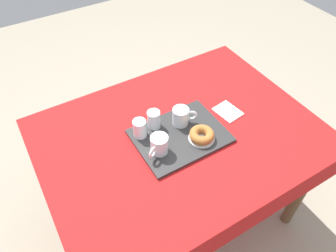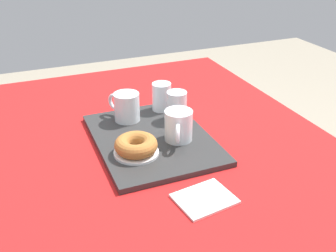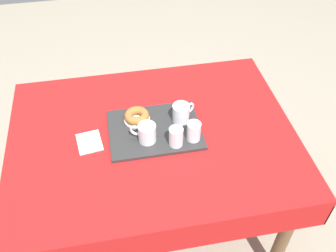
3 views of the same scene
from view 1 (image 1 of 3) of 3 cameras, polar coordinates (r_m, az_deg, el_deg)
ground_plane at (r=2.13m, az=1.62°, el=-14.94°), size 6.00×6.00×0.00m
dining_table at (r=1.59m, az=2.10°, el=-3.79°), size 1.31×0.99×0.75m
serving_tray at (r=1.49m, az=2.16°, el=-1.77°), size 0.42×0.32×0.02m
tea_mug_left at (r=1.51m, az=2.35°, el=1.68°), size 0.12×0.08×0.09m
tea_mug_right at (r=1.39m, az=-1.61°, el=-3.44°), size 0.11×0.08×0.09m
water_glass_near at (r=1.50m, az=-2.57°, el=1.07°), size 0.06×0.06×0.09m
water_glass_far at (r=1.46m, az=-5.08°, el=-0.58°), size 0.06×0.06×0.09m
donut_plate_left at (r=1.48m, az=6.03°, el=-2.18°), size 0.12×0.12×0.01m
sugar_donut_left at (r=1.46m, az=6.10°, el=-1.57°), size 0.12×0.12×0.04m
paper_napkin at (r=1.64m, az=10.63°, el=2.64°), size 0.12×0.14×0.01m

